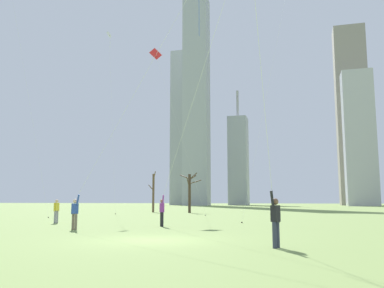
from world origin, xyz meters
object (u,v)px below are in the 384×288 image
(kite_flyer_midfield_right_pink, at_px, (179,154))
(bare_tree_center, at_px, (190,190))
(distant_kite_high_overhead_green, at_px, (14,6))
(distant_kite_drifting_right_red, at_px, (159,63))
(kite_flyer_midfield_left_blue, at_px, (105,155))
(distant_kite_low_near_trees_white, at_px, (110,57))
(bystander_strolling_midfield, at_px, (56,210))
(bare_tree_rightmost, at_px, (153,192))
(kite_flyer_midfield_center_yellow, at_px, (270,152))

(kite_flyer_midfield_right_pink, relative_size, bare_tree_center, 2.99)
(distant_kite_high_overhead_green, bearing_deg, kite_flyer_midfield_right_pink, -27.39)
(distant_kite_drifting_right_red, xyz_separation_m, bare_tree_center, (-0.07, 12.23, -12.55))
(kite_flyer_midfield_left_blue, distance_m, distant_kite_low_near_trees_white, 26.53)
(bystander_strolling_midfield, xyz_separation_m, distant_kite_drifting_right_red, (2.68, 12.81, 14.46))
(kite_flyer_midfield_left_blue, relative_size, distant_kite_low_near_trees_white, 0.65)
(distant_kite_high_overhead_green, bearing_deg, distant_kite_low_near_trees_white, 54.34)
(bystander_strolling_midfield, height_order, bare_tree_rightmost, bare_tree_rightmost)
(distant_kite_low_near_trees_white, xyz_separation_m, bare_tree_center, (6.39, 10.25, -14.55))
(kite_flyer_midfield_center_yellow, distance_m, bare_tree_center, 39.55)
(kite_flyer_midfield_right_pink, height_order, bare_tree_rightmost, kite_flyer_midfield_right_pink)
(bystander_strolling_midfield, relative_size, bare_tree_rightmost, 0.30)
(kite_flyer_midfield_center_yellow, relative_size, bare_tree_rightmost, 3.78)
(distant_kite_drifting_right_red, height_order, bare_tree_center, distant_kite_drifting_right_red)
(kite_flyer_midfield_center_yellow, bearing_deg, bystander_strolling_midfield, 141.45)
(kite_flyer_midfield_center_yellow, height_order, distant_kite_high_overhead_green, distant_kite_high_overhead_green)
(bystander_strolling_midfield, relative_size, distant_kite_high_overhead_green, 0.07)
(bystander_strolling_midfield, xyz_separation_m, bare_tree_center, (2.61, 25.04, 1.91))
(bystander_strolling_midfield, height_order, bare_tree_center, bare_tree_center)
(kite_flyer_midfield_center_yellow, height_order, distant_kite_low_near_trees_white, distant_kite_low_near_trees_white)
(bare_tree_center, xyz_separation_m, bare_tree_rightmost, (-5.30, 1.14, -0.17))
(kite_flyer_midfield_left_blue, distance_m, bare_tree_rightmost, 33.16)
(kite_flyer_midfield_left_blue, xyz_separation_m, distant_kite_high_overhead_green, (-16.30, 12.02, 16.17))
(kite_flyer_midfield_center_yellow, distance_m, bare_tree_rightmost, 42.61)
(distant_kite_high_overhead_green, relative_size, bare_tree_rightmost, 4.28)
(kite_flyer_midfield_right_pink, height_order, distant_kite_drifting_right_red, distant_kite_drifting_right_red)
(kite_flyer_midfield_center_yellow, height_order, bare_tree_center, kite_flyer_midfield_center_yellow)
(kite_flyer_midfield_left_blue, height_order, distant_kite_drifting_right_red, distant_kite_drifting_right_red)
(kite_flyer_midfield_right_pink, distance_m, bare_tree_rightmost, 32.70)
(distant_kite_high_overhead_green, distance_m, bare_tree_rightmost, 27.36)
(bare_tree_rightmost, bearing_deg, distant_kite_high_overhead_green, -109.79)
(kite_flyer_midfield_right_pink, xyz_separation_m, bare_tree_rightmost, (-12.71, 30.10, -1.42))
(bare_tree_rightmost, bearing_deg, kite_flyer_midfield_left_blue, -73.95)
(distant_kite_low_near_trees_white, relative_size, bare_tree_rightmost, 3.79)
(bare_tree_center, bearing_deg, distant_kite_low_near_trees_white, -121.93)
(kite_flyer_midfield_left_blue, xyz_separation_m, bystander_strolling_midfield, (-6.47, 5.66, -3.03))
(distant_kite_high_overhead_green, bearing_deg, kite_flyer_midfield_left_blue, -36.42)
(kite_flyer_midfield_center_yellow, relative_size, bare_tree_center, 3.99)
(distant_kite_high_overhead_green, height_order, bare_tree_rightmost, distant_kite_high_overhead_green)
(kite_flyer_midfield_right_pink, relative_size, kite_flyer_midfield_center_yellow, 0.75)
(distant_kite_high_overhead_green, relative_size, distant_kite_drifting_right_red, 1.34)
(kite_flyer_midfield_right_pink, distance_m, distant_kite_drifting_right_red, 21.48)
(kite_flyer_midfield_right_pink, bearing_deg, distant_kite_low_near_trees_white, 126.38)
(distant_kite_drifting_right_red, bearing_deg, bare_tree_center, 90.31)
(kite_flyer_midfield_right_pink, distance_m, distant_kite_high_overhead_green, 27.50)
(distant_kite_high_overhead_green, relative_size, distant_kite_low_near_trees_white, 1.13)
(kite_flyer_midfield_right_pink, height_order, distant_kite_low_near_trees_white, distant_kite_low_near_trees_white)
(distant_kite_high_overhead_green, bearing_deg, bare_tree_center, 56.34)
(distant_kite_drifting_right_red, relative_size, distant_kite_low_near_trees_white, 0.84)
(distant_kite_high_overhead_green, xyz_separation_m, bare_tree_rightmost, (7.13, 19.82, -17.46))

